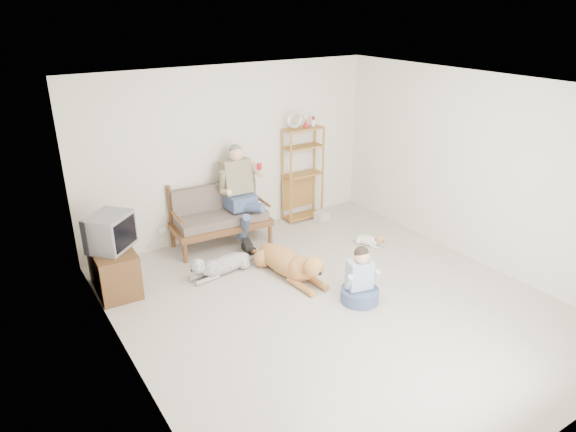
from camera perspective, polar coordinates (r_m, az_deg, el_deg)
floor at (r=6.64m, az=5.19°, el=-9.74°), size 5.50×5.50×0.00m
ceiling at (r=5.67m, az=6.17°, el=13.96°), size 5.50×5.50×0.00m
wall_back at (r=8.24m, az=-6.31°, el=7.08°), size 5.00×0.00×5.00m
wall_front at (r=4.45m, az=28.34°, el=-9.97°), size 5.00×0.00×5.00m
wall_left at (r=4.99m, az=-17.66°, el=-4.61°), size 0.00×5.50×5.50m
wall_right at (r=7.75m, az=20.40°, el=4.78°), size 0.00×5.50×5.50m
loveseat at (r=8.06m, az=-7.68°, el=0.14°), size 1.55×0.80×0.95m
man at (r=7.91m, az=-5.07°, el=1.63°), size 0.59×0.85×1.37m
etagere at (r=8.82m, az=1.66°, el=4.78°), size 0.72×0.32×1.91m
book_stack at (r=9.05m, az=3.77°, el=0.07°), size 0.27×0.22×0.15m
tv_stand at (r=7.16m, az=-18.83°, el=-5.62°), size 0.53×0.92×0.60m
crt_tv at (r=6.95m, az=-19.15°, el=-1.66°), size 0.71×0.70×0.46m
wall_outlet at (r=8.13m, az=-13.81°, el=-1.55°), size 0.12×0.02×0.08m
golden_retriever at (r=7.14m, az=0.28°, el=-5.28°), size 0.50×1.62×0.49m
shaggy_dog at (r=7.28m, az=-7.61°, el=-5.42°), size 1.17×0.38×0.35m
terrier at (r=8.16m, az=9.20°, el=-2.66°), size 0.30×0.57×0.22m
child at (r=6.60m, az=8.00°, el=-7.26°), size 0.49×0.49×0.77m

